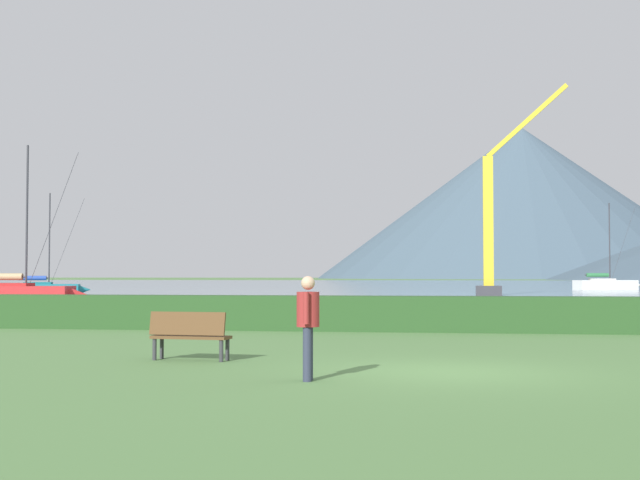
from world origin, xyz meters
name	(u,v)px	position (x,y,z in m)	size (l,w,h in m)	color
ground_plane	(447,372)	(0.00, 0.00, 0.00)	(1000.00, 1000.00, 0.00)	#517A42
harbor_water	(457,285)	(0.00, 137.00, 0.00)	(320.00, 246.00, 0.00)	gray
hedge_line	(451,314)	(0.00, 11.00, 0.52)	(80.00, 1.20, 1.04)	#284C23
sailboat_slip_0	(44,289)	(-33.02, 52.44, 0.56)	(6.80, 3.72, 8.32)	#19707A
sailboat_slip_5	(18,293)	(-25.36, 33.57, 0.62)	(7.54, 2.98, 9.34)	red
sailboat_slip_7	(606,284)	(16.56, 87.68, 0.65)	(7.91, 4.54, 9.73)	white
park_bench_under_tree	(190,333)	(-4.98, 1.32, 0.53)	(1.60, 0.64, 0.95)	brown
person_seated_viewer	(308,319)	(-2.14, -1.59, 0.97)	(0.36, 0.57, 1.65)	#2D3347
dock_crane	(492,231)	(2.93, 56.86, 5.14)	(7.33, 2.00, 16.89)	#333338
distant_hill_central_peak	(522,203)	(30.76, 418.91, 36.20)	(196.20, 196.20, 72.39)	#425666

